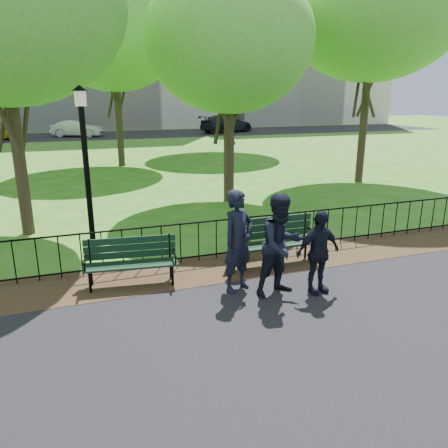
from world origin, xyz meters
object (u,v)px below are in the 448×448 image
object	(u,v)px
tree_far_c	(113,30)
sedan_silver	(77,129)
lamppost	(86,166)
tree_near_e	(229,40)
person_left	(238,241)
sedan_dark	(227,124)
park_bench_left_a	(131,256)
tree_far_e	(227,33)
park_bench_main	(260,237)
person_mid	(281,245)
person_right	(318,252)

from	to	relation	value
tree_far_c	sedan_silver	xyz separation A→B (m)	(-1.52, 17.77, -5.69)
lamppost	tree_near_e	xyz separation A→B (m)	(4.72, 3.89, 3.11)
person_left	sedan_dark	distance (m)	36.04
park_bench_left_a	tree_far_e	world-z (taller)	tree_far_e
park_bench_main	person_mid	xyz separation A→B (m)	(-0.18, -1.28, 0.27)
park_bench_left_a	person_mid	distance (m)	2.81
tree_near_e	tree_far_c	size ratio (longest dim) A/B	0.80
sedan_silver	park_bench_left_a	bearing A→B (deg)	-159.59
park_bench_main	tree_far_c	size ratio (longest dim) A/B	0.22
sedan_dark	tree_far_c	bearing A→B (deg)	121.49
park_bench_left_a	person_left	xyz separation A→B (m)	(1.80, -0.92, 0.39)
tree_near_e	park_bench_main	bearing A→B (deg)	-104.42
lamppost	sedan_silver	xyz separation A→B (m)	(0.75, 30.78, -1.27)
tree_far_e	sedan_silver	xyz separation A→B (m)	(-8.67, 14.01, -6.36)
park_bench_main	person_right	size ratio (longest dim) A/B	1.33
tree_far_e	sedan_silver	bearing A→B (deg)	121.74
person_left	tree_far_e	bearing A→B (deg)	45.32
tree_far_c	person_right	size ratio (longest dim) A/B	6.06
tree_near_e	person_mid	bearing A→B (deg)	-103.31
sedan_silver	person_right	bearing A→B (deg)	-154.41
park_bench_main	tree_far_c	distance (m)	16.12
park_bench_left_a	person_right	bearing A→B (deg)	-18.56
park_bench_left_a	person_mid	size ratio (longest dim) A/B	0.96
tree_far_c	park_bench_main	bearing A→B (deg)	-86.46
tree_near_e	sedan_silver	world-z (taller)	tree_near_e
person_mid	person_right	world-z (taller)	person_mid
park_bench_main	tree_far_c	bearing A→B (deg)	93.93
park_bench_main	sedan_dark	bearing A→B (deg)	71.32
person_mid	person_left	bearing A→B (deg)	137.53
person_left	person_mid	distance (m)	0.77
park_bench_left_a	tree_far_c	bearing A→B (deg)	90.94
park_bench_main	sedan_dark	xyz separation A→B (m)	(11.42, 33.02, 0.17)
person_mid	person_right	xyz separation A→B (m)	(0.65, -0.18, -0.16)
person_mid	sedan_silver	xyz separation A→B (m)	(-2.27, 34.08, -0.21)
tree_far_c	sedan_silver	size ratio (longest dim) A/B	2.14
tree_near_e	person_left	size ratio (longest dim) A/B	3.94
lamppost	tree_far_c	bearing A→B (deg)	80.11
park_bench_left_a	lamppost	size ratio (longest dim) A/B	0.48
sedan_dark	person_mid	bearing A→B (deg)	137.27
park_bench_main	person_right	bearing A→B (deg)	-71.74
tree_far_c	person_left	distance (m)	16.81
tree_near_e	sedan_dark	distance (m)	29.18
park_bench_left_a	person_right	world-z (taller)	person_right
person_mid	tree_far_c	bearing A→B (deg)	82.41
sedan_silver	tree_far_c	bearing A→B (deg)	-154.39
park_bench_left_a	tree_far_e	bearing A→B (deg)	72.13
park_bench_main	sedan_dark	size ratio (longest dim) A/B	0.36
person_left	person_mid	bearing A→B (deg)	-57.19
park_bench_main	tree_near_e	xyz separation A→B (m)	(1.52, 5.90, 4.44)
lamppost	person_right	size ratio (longest dim) A/B	2.40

